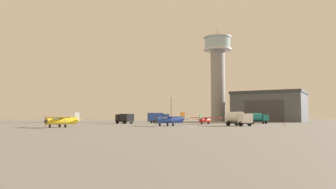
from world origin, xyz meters
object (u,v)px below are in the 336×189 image
Objects in this scene: light_post_west at (171,107)px; truck_box_blue at (158,117)px; truck_fuel_tanker_white at (238,118)px; airplane_yellow at (62,120)px; control_tower at (218,69)px; traffic_cone_near_left at (284,124)px; airplane_blue at (170,120)px; truck_box_black at (125,118)px; truck_fuel_tanker_teal at (257,118)px; airplane_red at (205,120)px.

truck_box_blue is at bearing -107.14° from light_post_west.
light_post_west is (-14.56, 44.61, 3.66)m from truck_fuel_tanker_white.
control_tower is at bearing -163.97° from airplane_yellow.
airplane_yellow is 49.92m from traffic_cone_near_left.
control_tower is at bearing 96.29° from traffic_cone_near_left.
airplane_blue reaches higher than traffic_cone_near_left.
truck_fuel_tanker_teal is at bearing -136.84° from truck_box_black.
control_tower is 4.42× the size of airplane_blue.
control_tower reaches higher than truck_fuel_tanker_teal.
truck_fuel_tanker_teal reaches higher than traffic_cone_near_left.
airplane_blue is 1.16× the size of airplane_yellow.
light_post_west is (4.01, 12.99, 3.58)m from truck_box_blue.
airplane_blue is 1.36× the size of truck_box_blue.
truck_box_blue is (-18.56, 31.62, 0.08)m from truck_fuel_tanker_white.
airplane_blue is 22.03m from airplane_yellow.
light_post_west is 12.74× the size of traffic_cone_near_left.
control_tower is at bearing -138.39° from airplane_blue.
truck_box_blue reaches higher than truck_box_black.
control_tower is 58.37m from airplane_red.
airplane_yellow is 0.97× the size of airplane_red.
light_post_west is at bearing 130.77° from truck_fuel_tanker_teal.
truck_box_black is (-37.18, 1.24, -0.04)m from truck_fuel_tanker_teal.
truck_box_black reaches higher than traffic_cone_near_left.
airplane_yellow is at bearing 123.53° from truck_box_black.
truck_box_black is 25.67m from light_post_west.
truck_fuel_tanker_teal is 1.02× the size of truck_box_black.
control_tower is at bearing 52.61° from light_post_west.
airplane_blue reaches higher than truck_box_black.
control_tower is 53.63m from truck_fuel_tanker_teal.
truck_fuel_tanker_teal is at bearing 101.34° from traffic_cone_near_left.
airplane_red is at bearing -101.39° from control_tower.
truck_box_blue is at bearing -158.49° from airplane_yellow.
truck_fuel_tanker_white is at bearing -86.02° from truck_box_blue.
control_tower reaches higher than airplane_blue.
truck_fuel_tanker_teal is at bearing -46.08° from truck_box_blue.
truck_fuel_tanker_teal is 14.40m from traffic_cone_near_left.
truck_box_blue is (-4.05, 32.02, 0.39)m from airplane_blue.
truck_fuel_tanker_teal is at bearing 167.99° from airplane_yellow.
traffic_cone_near_left is at bearing 94.40° from truck_fuel_tanker_white.
airplane_yellow is at bearing -109.87° from light_post_west.
truck_fuel_tanker_white is at bearing -148.77° from traffic_cone_near_left.
truck_box_black is at bearing 107.23° from airplane_red.
light_post_west is at bearing -127.39° from control_tower.
airplane_red is 28.93m from light_post_west.
truck_box_black is (-13.08, 23.21, 0.22)m from airplane_blue.
airplane_red is at bearing 150.52° from traffic_cone_near_left.
airplane_blue is 28.08m from traffic_cone_near_left.
traffic_cone_near_left is (26.96, -37.09, -5.00)m from light_post_west.
airplane_yellow is 33.56m from truck_box_black.
airplane_red is (29.02, 27.58, -0.09)m from airplane_yellow.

